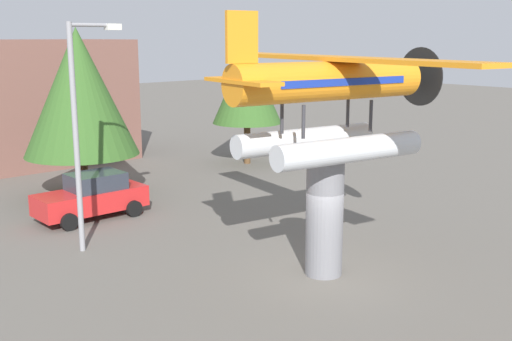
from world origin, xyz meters
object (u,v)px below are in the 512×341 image
car_mid_red (92,196)px  floatplane_monument (331,98)px  tree_east (79,92)px  display_pedestal (325,216)px  storefront_building (30,102)px  streetlight_primary (81,120)px  tree_center_back (247,85)px

car_mid_red → floatplane_monument: bearing=103.9°
tree_east → display_pedestal: bearing=-85.6°
storefront_building → streetlight_primary: bearing=-106.7°
car_mid_red → tree_east: (1.31, 3.25, 3.71)m
tree_east → tree_center_back: (10.15, 0.76, -0.24)m
tree_east → tree_center_back: bearing=4.3°
car_mid_red → tree_center_back: bearing=-160.7°
floatplane_monument → tree_center_back: size_ratio=1.61×
car_mid_red → streetlight_primary: bearing=60.0°
display_pedestal → tree_east: 13.49m
streetlight_primary → tree_center_back: size_ratio=1.14×
display_pedestal → tree_center_back: size_ratio=0.55×
tree_center_back → tree_east: bearing=-175.7°
display_pedestal → storefront_building: 22.06m
car_mid_red → tree_east: size_ratio=0.57×
display_pedestal → storefront_building: size_ratio=0.34×
floatplane_monument → tree_center_back: bearing=66.5°
display_pedestal → streetlight_primary: (-4.18, 6.69, 2.54)m
storefront_building → tree_east: size_ratio=1.42×
display_pedestal → tree_east: (-1.01, 13.15, 2.82)m
storefront_building → floatplane_monument: bearing=-90.7°
storefront_building → tree_center_back: 11.94m
streetlight_primary → floatplane_monument: bearing=-57.3°
streetlight_primary → tree_east: bearing=63.9°
storefront_building → tree_center_back: size_ratio=1.60×
floatplane_monument → streetlight_primary: 8.02m
floatplane_monument → tree_east: bearing=104.3°
storefront_building → display_pedestal: bearing=-91.1°
display_pedestal → car_mid_red: (-2.32, 9.90, -0.89)m
tree_east → floatplane_monument: bearing=-85.1°
display_pedestal → tree_east: tree_east is taller
floatplane_monument → tree_east: floatplane_monument is taller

